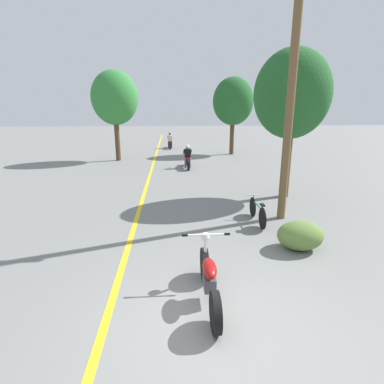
# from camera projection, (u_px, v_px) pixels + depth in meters

# --- Properties ---
(ground_plane) EXTENTS (120.00, 120.00, 0.00)m
(ground_plane) POSITION_uv_depth(u_px,v_px,m) (213.00, 324.00, 4.71)
(ground_plane) COLOR slate
(lane_stripe_center) EXTENTS (0.14, 48.00, 0.01)m
(lane_stripe_center) POSITION_uv_depth(u_px,v_px,m) (151.00, 170.00, 16.70)
(lane_stripe_center) COLOR yellow
(lane_stripe_center) RESTS_ON ground
(utility_pole) EXTENTS (1.10, 0.24, 7.31)m
(utility_pole) POSITION_uv_depth(u_px,v_px,m) (291.00, 92.00, 8.36)
(utility_pole) COLOR brown
(utility_pole) RESTS_ON ground
(roadside_tree_right_near) EXTENTS (2.75, 2.47, 5.38)m
(roadside_tree_right_near) POSITION_uv_depth(u_px,v_px,m) (292.00, 95.00, 10.68)
(roadside_tree_right_near) COLOR #513A23
(roadside_tree_right_near) RESTS_ON ground
(roadside_tree_right_far) EXTENTS (2.96, 2.66, 5.56)m
(roadside_tree_right_far) POSITION_uv_depth(u_px,v_px,m) (233.00, 102.00, 21.74)
(roadside_tree_right_far) COLOR #513A23
(roadside_tree_right_far) RESTS_ON ground
(roadside_tree_left) EXTENTS (2.93, 2.64, 5.68)m
(roadside_tree_left) POSITION_uv_depth(u_px,v_px,m) (115.00, 98.00, 18.90)
(roadside_tree_left) COLOR #513A23
(roadside_tree_left) RESTS_ON ground
(roadside_bush) EXTENTS (1.10, 0.88, 0.70)m
(roadside_bush) POSITION_uv_depth(u_px,v_px,m) (300.00, 235.00, 7.18)
(roadside_bush) COLOR #5B7A38
(roadside_bush) RESTS_ON ground
(motorcycle_foreground) EXTENTS (0.90, 2.11, 1.05)m
(motorcycle_foreground) POSITION_uv_depth(u_px,v_px,m) (209.00, 278.00, 5.20)
(motorcycle_foreground) COLOR black
(motorcycle_foreground) RESTS_ON ground
(motorcycle_rider_lead) EXTENTS (0.50, 2.13, 1.34)m
(motorcycle_rider_lead) POSITION_uv_depth(u_px,v_px,m) (188.00, 159.00, 17.30)
(motorcycle_rider_lead) COLOR black
(motorcycle_rider_lead) RESTS_ON ground
(motorcycle_rider_far) EXTENTS (0.50, 2.08, 1.35)m
(motorcycle_rider_far) POSITION_uv_depth(u_px,v_px,m) (170.00, 142.00, 26.10)
(motorcycle_rider_far) COLOR black
(motorcycle_rider_far) RESTS_ON ground
(bicycle_parked) EXTENTS (0.44, 1.65, 0.73)m
(bicycle_parked) POSITION_uv_depth(u_px,v_px,m) (257.00, 212.00, 8.88)
(bicycle_parked) COLOR black
(bicycle_parked) RESTS_ON ground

